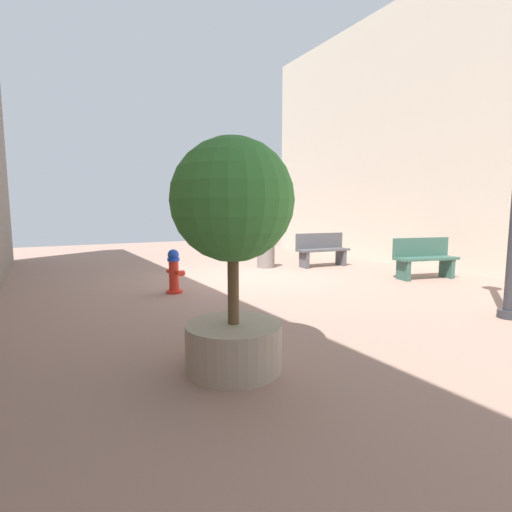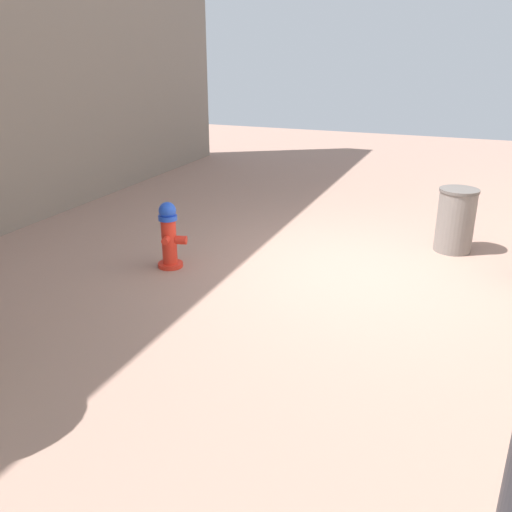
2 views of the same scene
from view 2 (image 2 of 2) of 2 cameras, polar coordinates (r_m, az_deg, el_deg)
name	(u,v)px [view 2 (image 2 of 2)]	position (r m, az deg, el deg)	size (l,w,h in m)	color
ground_plane	(352,269)	(7.03, 9.89, -1.37)	(23.40, 23.40, 0.00)	#9E7A6B
fire_hydrant	(169,235)	(6.95, -8.95, 2.15)	(0.39, 0.42, 0.85)	red
trash_bin	(456,220)	(7.90, 19.93, 3.51)	(0.52, 0.52, 0.86)	slate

